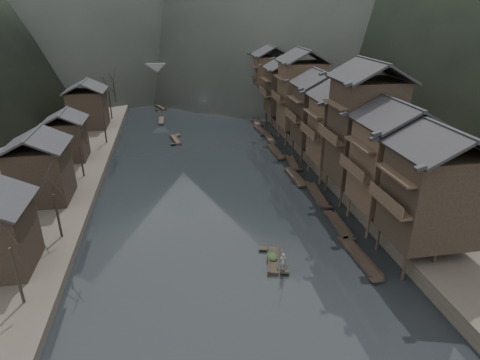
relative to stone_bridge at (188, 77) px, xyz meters
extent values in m
plane|color=black|center=(0.00, -72.00, -5.11)|extent=(300.00, 300.00, 0.00)
cube|color=#2D2823|center=(35.00, -32.00, -4.21)|extent=(40.00, 200.00, 1.80)
cube|color=#2D2823|center=(-35.00, -32.00, -4.51)|extent=(40.00, 200.00, 1.20)
cylinder|color=black|center=(14.20, -82.40, -3.81)|extent=(0.30, 0.30, 2.90)
cylinder|color=black|center=(14.20, -77.60, -3.81)|extent=(0.30, 0.30, 2.90)
cylinder|color=black|center=(16.95, -82.40, -3.81)|extent=(0.30, 0.30, 2.90)
cylinder|color=black|center=(16.95, -77.60, -3.81)|extent=(0.30, 0.30, 2.90)
cube|color=black|center=(17.30, -80.00, 1.66)|extent=(7.00, 6.00, 8.35)
cube|color=#2E2319|center=(13.30, -80.00, 1.25)|extent=(1.20, 5.70, 0.25)
cylinder|color=#2E2319|center=(14.20, -75.40, -3.81)|extent=(0.30, 0.30, 2.90)
cylinder|color=#2E2319|center=(14.20, -70.60, -3.81)|extent=(0.30, 0.30, 2.90)
cylinder|color=#2E2319|center=(16.95, -75.40, -3.81)|extent=(0.30, 0.30, 2.90)
cylinder|color=#2E2319|center=(16.95, -70.60, -3.81)|extent=(0.30, 0.30, 2.90)
cube|color=#2E2319|center=(17.30, -73.00, 1.93)|extent=(7.00, 6.00, 8.87)
cube|color=#2E2319|center=(13.30, -73.00, 1.48)|extent=(1.20, 5.70, 0.25)
cylinder|color=black|center=(14.20, -68.40, -3.81)|extent=(0.30, 0.30, 2.90)
cylinder|color=black|center=(14.20, -63.60, -3.81)|extent=(0.30, 0.30, 2.90)
cylinder|color=black|center=(16.95, -68.40, -3.81)|extent=(0.30, 0.30, 2.90)
cylinder|color=black|center=(16.95, -63.60, -3.81)|extent=(0.30, 0.30, 2.90)
cube|color=black|center=(17.30, -66.00, 3.50)|extent=(7.00, 6.00, 12.02)
cube|color=#2E2319|center=(13.30, -66.00, 2.90)|extent=(1.20, 5.70, 0.25)
cylinder|color=#2E2319|center=(14.20, -61.40, -3.81)|extent=(0.30, 0.30, 2.90)
cylinder|color=#2E2319|center=(14.20, -56.60, -3.81)|extent=(0.30, 0.30, 2.90)
cylinder|color=#2E2319|center=(16.95, -61.40, -3.81)|extent=(0.30, 0.30, 2.90)
cylinder|color=#2E2319|center=(16.95, -56.60, -3.81)|extent=(0.30, 0.30, 2.90)
cube|color=#2E2319|center=(17.30, -59.00, 1.72)|extent=(7.00, 6.00, 8.46)
cube|color=#2E2319|center=(13.30, -59.00, 1.30)|extent=(1.20, 5.70, 0.25)
cylinder|color=black|center=(14.20, -53.40, -3.81)|extent=(0.30, 0.30, 2.90)
cylinder|color=black|center=(14.20, -48.60, -3.81)|extent=(0.30, 0.30, 2.90)
cylinder|color=black|center=(16.95, -53.40, -3.81)|extent=(0.30, 0.30, 2.90)
cylinder|color=black|center=(16.95, -48.60, -3.81)|extent=(0.30, 0.30, 2.90)
cube|color=black|center=(17.30, -51.00, 1.84)|extent=(7.00, 6.00, 8.71)
cube|color=#2E2319|center=(13.30, -51.00, 1.41)|extent=(1.20, 5.70, 0.25)
cylinder|color=#2E2319|center=(14.20, -44.40, -3.81)|extent=(0.30, 0.30, 2.90)
cylinder|color=#2E2319|center=(14.20, -39.60, -3.81)|extent=(0.30, 0.30, 2.90)
cylinder|color=#2E2319|center=(16.95, -44.40, -3.81)|extent=(0.30, 0.30, 2.90)
cylinder|color=#2E2319|center=(16.95, -39.60, -3.81)|extent=(0.30, 0.30, 2.90)
cube|color=#2E2319|center=(17.30, -42.00, 2.99)|extent=(7.00, 6.00, 10.99)
cube|color=#2E2319|center=(13.30, -42.00, 2.44)|extent=(1.20, 5.70, 0.25)
cylinder|color=black|center=(14.20, -34.40, -3.81)|extent=(0.30, 0.30, 2.90)
cylinder|color=black|center=(14.20, -29.60, -3.81)|extent=(0.30, 0.30, 2.90)
cylinder|color=black|center=(16.95, -34.40, -3.81)|extent=(0.30, 0.30, 2.90)
cylinder|color=black|center=(16.95, -29.60, -3.81)|extent=(0.30, 0.30, 2.90)
cube|color=black|center=(17.30, -32.00, 1.73)|extent=(7.00, 6.00, 8.48)
cube|color=#2E2319|center=(13.30, -32.00, 1.31)|extent=(1.20, 5.70, 0.25)
cylinder|color=#2E2319|center=(14.20, -22.40, -3.81)|extent=(0.30, 0.30, 2.90)
cylinder|color=#2E2319|center=(14.20, -17.60, -3.81)|extent=(0.30, 0.30, 2.90)
cylinder|color=#2E2319|center=(16.95, -22.40, -3.81)|extent=(0.30, 0.30, 2.90)
cylinder|color=#2E2319|center=(16.95, -17.60, -3.81)|extent=(0.30, 0.30, 2.90)
cube|color=#2E2319|center=(17.30, -20.00, 2.30)|extent=(7.00, 6.00, 9.61)
cube|color=#2E2319|center=(13.30, -20.00, 1.82)|extent=(1.20, 5.70, 0.25)
cube|color=black|center=(-20.50, -62.00, -0.66)|extent=(6.00, 6.00, 6.50)
cube|color=black|center=(-20.50, -48.00, -1.01)|extent=(5.00, 5.00, 5.80)
cube|color=black|center=(-20.50, -30.00, -0.51)|extent=(6.50, 6.50, 6.80)
cylinder|color=black|center=(-17.00, -81.14, -1.40)|extent=(0.24, 0.24, 5.01)
cylinder|color=black|center=(-17.00, -71.34, -1.57)|extent=(0.24, 0.24, 4.69)
cylinder|color=black|center=(-17.00, -55.41, -1.72)|extent=(0.24, 0.24, 4.37)
cylinder|color=black|center=(-17.00, -40.84, -1.23)|extent=(0.24, 0.24, 5.37)
cylinder|color=black|center=(-17.00, -24.55, -1.12)|extent=(0.24, 0.24, 5.58)
cylinder|color=black|center=(-17.00, -12.77, -1.39)|extent=(0.24, 0.24, 5.04)
cube|color=black|center=(11.81, -78.74, -4.96)|extent=(1.42, 7.45, 0.30)
cube|color=black|center=(11.81, -78.74, -4.78)|extent=(1.47, 7.31, 0.10)
cube|color=black|center=(11.97, -75.19, -4.82)|extent=(0.97, 0.95, 0.36)
cube|color=black|center=(11.65, -82.30, -4.82)|extent=(0.97, 0.95, 0.36)
cube|color=black|center=(12.25, -72.75, -4.96)|extent=(1.37, 5.96, 0.30)
cube|color=black|center=(12.25, -72.75, -4.78)|extent=(1.42, 5.84, 0.10)
cube|color=black|center=(12.12, -69.91, -4.82)|extent=(0.97, 0.77, 0.32)
cube|color=black|center=(12.37, -75.58, -4.82)|extent=(0.97, 0.77, 0.32)
cube|color=black|center=(12.50, -64.89, -4.96)|extent=(1.59, 7.25, 0.30)
cube|color=black|center=(12.50, -64.89, -4.78)|extent=(1.64, 7.11, 0.10)
cube|color=black|center=(12.26, -61.45, -4.82)|extent=(0.99, 0.94, 0.36)
cube|color=black|center=(12.74, -68.33, -4.82)|extent=(0.99, 0.94, 0.36)
cube|color=black|center=(11.49, -58.93, -4.96)|extent=(1.33, 6.38, 0.30)
cube|color=black|center=(11.49, -58.93, -4.78)|extent=(1.38, 6.25, 0.10)
cube|color=black|center=(11.60, -55.89, -4.82)|extent=(0.96, 0.82, 0.33)
cube|color=black|center=(11.38, -61.97, -4.82)|extent=(0.96, 0.82, 0.33)
cube|color=black|center=(12.65, -53.51, -4.96)|extent=(1.65, 5.96, 0.30)
cube|color=black|center=(12.65, -53.51, -4.78)|extent=(1.69, 5.85, 0.10)
cube|color=black|center=(12.38, -50.70, -4.82)|extent=(1.00, 0.81, 0.32)
cube|color=black|center=(12.91, -56.33, -4.82)|extent=(1.00, 0.81, 0.32)
cube|color=black|center=(11.45, -48.15, -4.96)|extent=(1.18, 6.94, 0.30)
cube|color=black|center=(11.45, -48.15, -4.78)|extent=(1.24, 6.81, 0.10)
cube|color=black|center=(11.49, -44.83, -4.82)|extent=(0.95, 0.86, 0.35)
cube|color=black|center=(11.41, -51.48, -4.82)|extent=(0.95, 0.86, 0.35)
cube|color=black|center=(12.14, -41.12, -4.96)|extent=(1.26, 6.08, 0.30)
cube|color=black|center=(12.14, -41.12, -4.78)|extent=(1.32, 5.96, 0.10)
cube|color=black|center=(12.06, -38.21, -4.82)|extent=(0.95, 0.77, 0.33)
cube|color=black|center=(12.22, -44.02, -4.82)|extent=(0.95, 0.77, 0.33)
cube|color=black|center=(11.73, -35.50, -4.96)|extent=(1.54, 6.29, 0.30)
cube|color=black|center=(11.73, -35.50, -4.78)|extent=(1.58, 6.17, 0.10)
cube|color=black|center=(11.94, -32.51, -4.82)|extent=(0.99, 0.83, 0.33)
cube|color=black|center=(11.52, -38.48, -4.82)|extent=(0.99, 0.83, 0.33)
cube|color=black|center=(12.18, -28.82, -4.96)|extent=(1.79, 7.05, 0.30)
cube|color=black|center=(12.18, -28.82, -4.78)|extent=(1.83, 6.92, 0.10)
cube|color=black|center=(11.85, -25.49, -4.82)|extent=(1.02, 0.94, 0.35)
cube|color=black|center=(12.51, -32.15, -4.82)|extent=(1.02, 0.94, 0.35)
cube|color=black|center=(-4.62, -38.66, -4.96)|extent=(2.00, 5.55, 0.30)
cube|color=black|center=(-4.62, -38.66, -4.78)|extent=(2.02, 5.45, 0.10)
cube|color=black|center=(-4.13, -36.08, -4.82)|extent=(0.96, 0.82, 0.31)
cube|color=black|center=(-5.10, -41.23, -4.82)|extent=(0.96, 0.82, 0.31)
cube|color=black|center=(-7.24, -25.20, -4.96)|extent=(1.05, 5.35, 0.30)
cube|color=black|center=(-7.24, -25.20, -4.78)|extent=(1.10, 5.24, 0.10)
cube|color=black|center=(-7.26, -22.64, -4.82)|extent=(0.86, 0.67, 0.31)
cube|color=black|center=(-7.21, -27.76, -4.82)|extent=(0.86, 0.67, 0.31)
cube|color=black|center=(-7.54, -12.78, -4.96)|extent=(2.72, 5.17, 0.30)
cube|color=black|center=(-7.54, -12.78, -4.78)|extent=(2.73, 5.09, 0.10)
cube|color=black|center=(-6.68, -10.47, -4.82)|extent=(1.02, 0.90, 0.30)
cube|color=black|center=(-8.40, -15.10, -4.82)|extent=(1.02, 0.90, 0.30)
cube|color=black|center=(-6.98, -5.66, -4.96)|extent=(3.87, 4.88, 0.30)
cube|color=black|center=(-6.98, -5.66, -4.78)|extent=(3.85, 4.83, 0.10)
cube|color=black|center=(-5.51, -3.59, -4.82)|extent=(1.07, 1.03, 0.31)
cube|color=black|center=(-8.44, -7.73, -4.82)|extent=(1.07, 1.03, 0.31)
cube|color=#4C4C4F|center=(0.00, 0.00, 2.09)|extent=(40.00, 6.00, 1.60)
cube|color=#4C4C4F|center=(0.00, -2.70, 3.39)|extent=(40.00, 0.50, 1.00)
cube|color=#4C4C4F|center=(0.00, 2.70, 3.39)|extent=(40.00, 0.50, 1.00)
cube|color=#4C4C4F|center=(-14.00, 0.00, -1.91)|extent=(3.20, 6.00, 6.40)
cube|color=#4C4C4F|center=(-4.50, 0.00, -1.91)|extent=(3.20, 6.00, 6.40)
cube|color=#4C4C4F|center=(4.50, 0.00, -1.91)|extent=(3.20, 6.00, 6.40)
cube|color=#4C4C4F|center=(14.00, 0.00, -1.91)|extent=(3.20, 6.00, 6.40)
cube|color=black|center=(3.60, -77.87, -4.96)|extent=(2.05, 4.45, 0.30)
cube|color=black|center=(3.60, -77.87, -4.78)|extent=(2.08, 4.38, 0.10)
cube|color=black|center=(3.05, -75.85, -4.82)|extent=(0.92, 0.74, 0.28)
cube|color=black|center=(4.14, -79.88, -4.82)|extent=(0.92, 0.74, 0.28)
ellipsoid|color=black|center=(3.54, -77.66, -4.36)|extent=(1.04, 1.36, 0.62)
imported|color=#59595C|center=(4.03, -79.46, -3.81)|extent=(0.67, 0.47, 1.74)
cylinder|color=#8C7A51|center=(4.23, -79.46, -1.09)|extent=(1.53, 2.50, 3.69)
camera|label=1|loc=(-4.90, -108.54, 17.12)|focal=30.00mm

